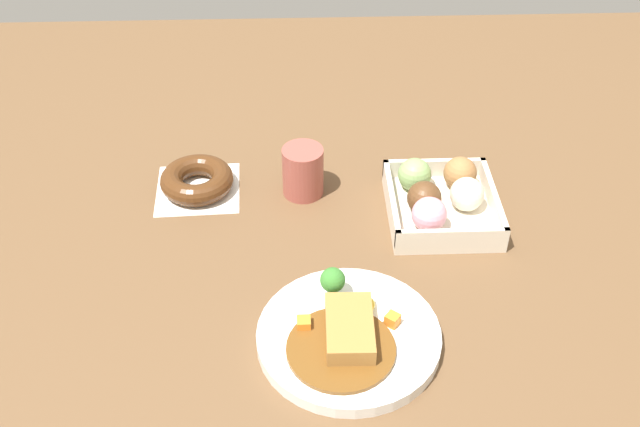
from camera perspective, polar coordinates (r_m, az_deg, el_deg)
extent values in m
plane|color=brown|center=(1.08, 0.19, -3.90)|extent=(1.60, 1.60, 0.00)
cylinder|color=white|center=(0.97, 2.16, -9.23)|extent=(0.23, 0.23, 0.02)
cylinder|color=brown|center=(0.95, 1.58, -10.11)|extent=(0.14, 0.14, 0.01)
cube|color=#A87538|center=(0.95, 2.23, -8.56)|extent=(0.10, 0.06, 0.02)
cylinder|color=white|center=(0.99, 3.26, -7.23)|extent=(0.07, 0.07, 0.00)
ellipsoid|color=yellow|center=(0.98, 3.29, -6.81)|extent=(0.03, 0.03, 0.02)
cylinder|color=#8CB766|center=(1.00, 0.94, -5.83)|extent=(0.01, 0.01, 0.02)
sphere|color=#387A2D|center=(0.99, 0.96, -4.99)|extent=(0.03, 0.03, 0.03)
cube|color=orange|center=(0.97, 5.45, -7.92)|extent=(0.02, 0.02, 0.02)
cube|color=orange|center=(0.96, -1.22, -8.28)|extent=(0.02, 0.02, 0.02)
cube|color=beige|center=(1.17, 9.05, 0.14)|extent=(0.18, 0.16, 0.01)
cube|color=beige|center=(1.23, 8.52, 3.41)|extent=(0.01, 0.16, 0.03)
cube|color=beige|center=(1.10, 9.85, -1.83)|extent=(0.01, 0.16, 0.03)
cube|color=beige|center=(1.15, 5.37, 0.86)|extent=(0.18, 0.01, 0.03)
cube|color=beige|center=(1.18, 12.84, 1.01)|extent=(0.18, 0.01, 0.03)
sphere|color=#84A860|center=(1.19, 7.10, 2.92)|extent=(0.05, 0.05, 0.05)
sphere|color=brown|center=(1.14, 7.81, 1.15)|extent=(0.05, 0.05, 0.05)
sphere|color=pink|center=(1.11, 8.18, -0.06)|extent=(0.05, 0.05, 0.05)
sphere|color=#9E6B3D|center=(1.20, 10.45, 2.99)|extent=(0.05, 0.05, 0.05)
sphere|color=#EFE5C6|center=(1.16, 10.94, 1.43)|extent=(0.05, 0.05, 0.05)
cube|color=white|center=(1.23, -9.12, 1.82)|extent=(0.14, 0.14, 0.00)
torus|color=#4C2B14|center=(1.22, -9.20, 2.51)|extent=(0.12, 0.12, 0.03)
cylinder|color=#9E4C42|center=(1.18, -1.29, 3.18)|extent=(0.06, 0.06, 0.08)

